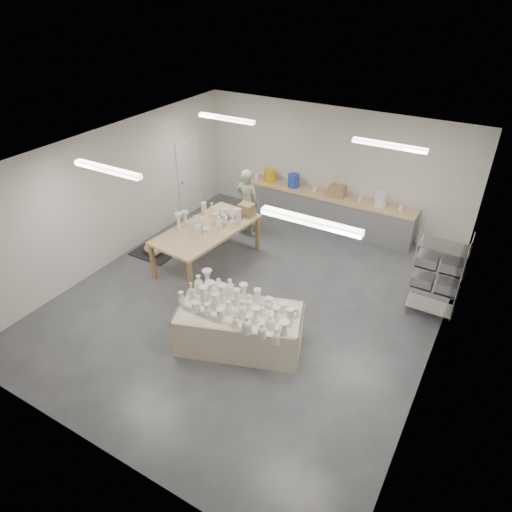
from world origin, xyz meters
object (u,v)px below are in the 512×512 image
Objects in this scene: work_table at (210,226)px; drying_table at (239,326)px; red_stool at (253,219)px; potter at (247,203)px.

drying_table is at bearing -39.61° from work_table.
drying_table is 0.93× the size of work_table.
red_stool is at bearing 97.94° from drying_table.
drying_table reaches higher than red_stool.
potter is at bearing -90.00° from red_stool.
drying_table is 4.12m from potter.
work_table is 7.00× the size of red_stool.
potter is 4.70× the size of red_stool.
potter reaches higher than drying_table.
potter is 0.64m from red_stool.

